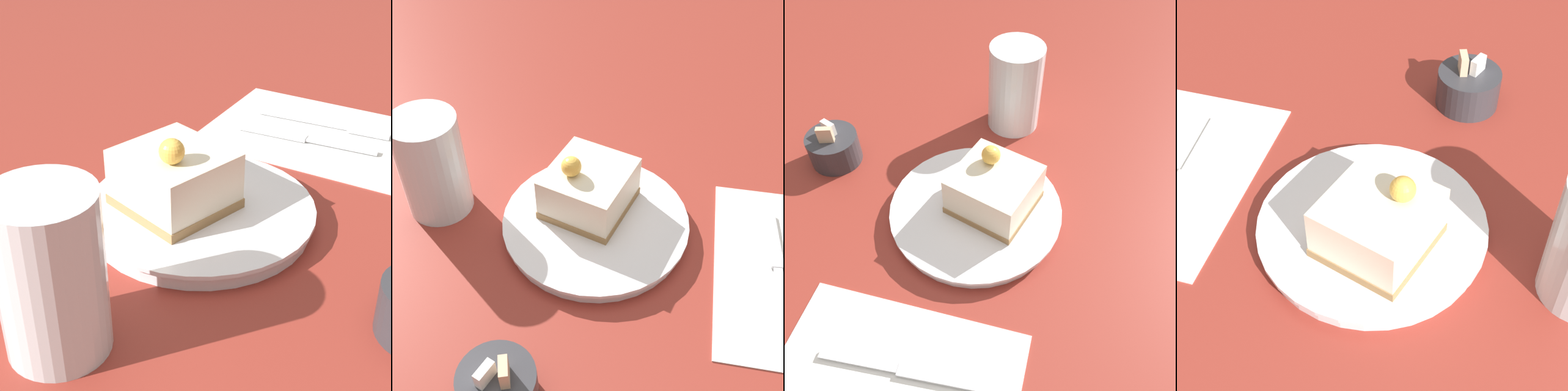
% 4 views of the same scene
% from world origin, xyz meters
% --- Properties ---
extents(ground_plane, '(4.00, 4.00, 0.00)m').
position_xyz_m(ground_plane, '(0.00, 0.00, 0.00)').
color(ground_plane, maroon).
extents(plate, '(0.21, 0.21, 0.02)m').
position_xyz_m(plate, '(0.03, 0.02, 0.01)').
color(plate, white).
rests_on(plate, ground_plane).
extents(cake_slice, '(0.11, 0.12, 0.08)m').
position_xyz_m(cake_slice, '(0.04, 0.00, 0.05)').
color(cake_slice, '#9E7547').
rests_on(cake_slice, plate).
extents(knife, '(0.02, 0.16, 0.00)m').
position_xyz_m(knife, '(-0.17, 0.03, 0.00)').
color(knife, silver).
rests_on(knife, napkin).
extents(sugar_bowl, '(0.07, 0.07, 0.06)m').
position_xyz_m(sugar_bowl, '(0.08, 0.24, 0.02)').
color(sugar_bowl, '#333338').
rests_on(sugar_bowl, ground_plane).
extents(drinking_glass, '(0.08, 0.08, 0.13)m').
position_xyz_m(drinking_glass, '(0.22, 0.01, 0.06)').
color(drinking_glass, silver).
rests_on(drinking_glass, ground_plane).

